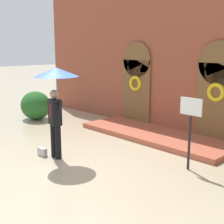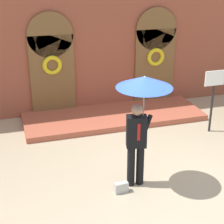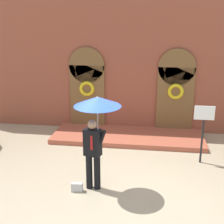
# 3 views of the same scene
# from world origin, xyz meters

# --- Properties ---
(ground_plane) EXTENTS (80.00, 80.00, 0.00)m
(ground_plane) POSITION_xyz_m (0.00, 0.00, 0.00)
(ground_plane) COLOR tan
(building_facade) EXTENTS (14.00, 2.30, 5.60)m
(building_facade) POSITION_xyz_m (-0.00, 4.15, 2.68)
(building_facade) COLOR brown
(building_facade) RESTS_ON ground
(person_with_umbrella) EXTENTS (1.10, 1.10, 2.36)m
(person_with_umbrella) POSITION_xyz_m (-0.46, -0.33, 1.91)
(person_with_umbrella) COLOR black
(person_with_umbrella) RESTS_ON ground
(handbag) EXTENTS (0.29, 0.14, 0.22)m
(handbag) POSITION_xyz_m (-0.93, -0.53, 0.11)
(handbag) COLOR #B7B7B2
(handbag) RESTS_ON ground
(sign_post) EXTENTS (0.56, 0.06, 1.72)m
(sign_post) POSITION_xyz_m (2.26, 1.50, 1.16)
(sign_post) COLOR black
(sign_post) RESTS_ON ground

